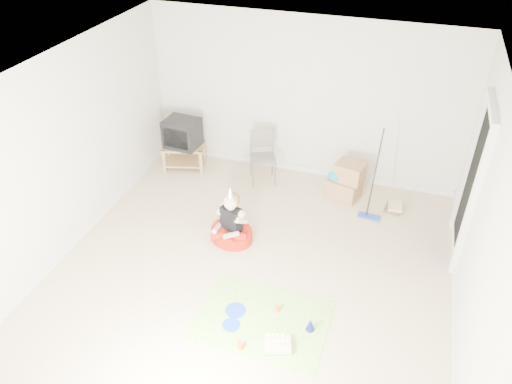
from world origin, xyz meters
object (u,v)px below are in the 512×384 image
(tv_stand, at_px, (184,154))
(crt_tv, at_px, (182,133))
(folding_chair, at_px, (263,158))
(seated_woman, at_px, (232,228))
(birthday_cake, at_px, (278,345))
(cardboard_boxes, at_px, (346,181))

(tv_stand, bearing_deg, crt_tv, -14.04)
(tv_stand, xyz_separation_m, folding_chair, (1.39, 0.01, 0.17))
(tv_stand, bearing_deg, folding_chair, 0.58)
(folding_chair, distance_m, seated_woman, 1.58)
(crt_tv, height_order, birthday_cake, crt_tv)
(folding_chair, xyz_separation_m, birthday_cake, (1.16, -3.14, -0.38))
(seated_woman, xyz_separation_m, birthday_cake, (1.12, -1.57, -0.15))
(crt_tv, xyz_separation_m, cardboard_boxes, (2.74, -0.02, -0.37))
(crt_tv, xyz_separation_m, folding_chair, (1.39, 0.01, -0.23))
(cardboard_boxes, bearing_deg, seated_woman, -130.72)
(tv_stand, distance_m, crt_tv, 0.40)
(folding_chair, bearing_deg, seated_woman, -88.52)
(cardboard_boxes, xyz_separation_m, seated_woman, (-1.31, -1.53, -0.10))
(cardboard_boxes, xyz_separation_m, birthday_cake, (-0.19, -3.10, -0.25))
(tv_stand, height_order, cardboard_boxes, cardboard_boxes)
(seated_woman, height_order, birthday_cake, seated_woman)
(crt_tv, xyz_separation_m, seated_woman, (1.43, -1.55, -0.47))
(cardboard_boxes, bearing_deg, crt_tv, 179.49)
(cardboard_boxes, height_order, birthday_cake, cardboard_boxes)
(folding_chair, relative_size, birthday_cake, 2.57)
(tv_stand, height_order, folding_chair, folding_chair)
(folding_chair, distance_m, birthday_cake, 3.37)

